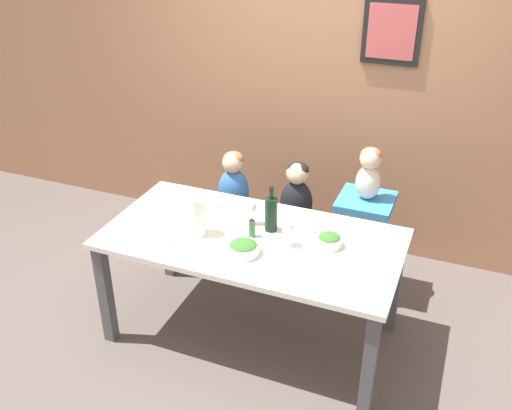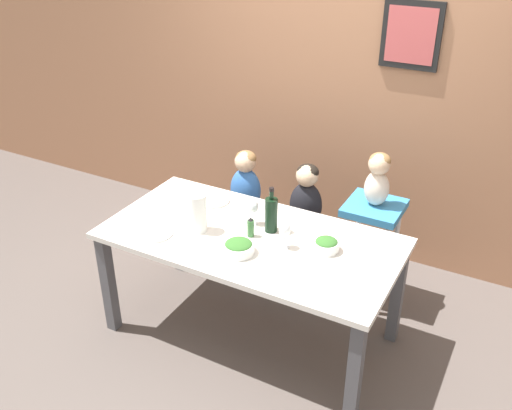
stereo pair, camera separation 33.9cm
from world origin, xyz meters
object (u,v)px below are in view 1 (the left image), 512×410
(wine_bottle, at_px, (271,213))
(chair_right_highchair, at_px, (364,219))
(person_child_left, at_px, (233,182))
(dinner_plate_front_left, at_px, (155,239))
(paper_towel_roll, at_px, (197,216))
(chair_far_left, at_px, (234,219))
(chair_far_center, at_px, (295,231))
(salad_bowl_large, at_px, (244,248))
(person_baby_right, at_px, (369,171))
(person_child_center, at_px, (297,194))
(salad_bowl_small, at_px, (329,240))
(dinner_plate_back_left, at_px, (207,203))
(wine_glass_far, at_px, (251,207))
(wine_glass_near, at_px, (288,229))

(wine_bottle, bearing_deg, chair_right_highchair, 53.02)
(chair_right_highchair, xyz_separation_m, person_child_left, (-0.98, 0.00, 0.10))
(dinner_plate_front_left, bearing_deg, person_child_left, 85.60)
(chair_right_highchair, xyz_separation_m, paper_towel_roll, (-0.85, -0.81, 0.27))
(chair_far_left, height_order, dinner_plate_front_left, dinner_plate_front_left)
(chair_far_center, height_order, salad_bowl_large, salad_bowl_large)
(chair_far_center, distance_m, person_baby_right, 0.76)
(person_child_left, distance_m, person_child_center, 0.49)
(person_child_left, distance_m, wine_bottle, 0.82)
(salad_bowl_small, bearing_deg, salad_bowl_large, -148.74)
(chair_far_center, relative_size, dinner_plate_back_left, 2.10)
(wine_glass_far, height_order, salad_bowl_large, wine_glass_far)
(dinner_plate_back_left, bearing_deg, chair_right_highchair, 25.12)
(person_baby_right, distance_m, wine_bottle, 0.77)
(chair_far_left, height_order, dinner_plate_back_left, dinner_plate_back_left)
(salad_bowl_large, bearing_deg, chair_right_highchair, 60.91)
(chair_right_highchair, distance_m, person_child_center, 0.50)
(person_child_left, xyz_separation_m, salad_bowl_large, (0.47, -0.91, 0.09))
(paper_towel_roll, height_order, dinner_plate_front_left, paper_towel_roll)
(wine_glass_near, distance_m, salad_bowl_small, 0.25)
(wine_bottle, distance_m, salad_bowl_large, 0.32)
(wine_glass_near, height_order, wine_glass_far, same)
(chair_far_center, xyz_separation_m, wine_bottle, (0.03, -0.61, 0.48))
(person_baby_right, distance_m, dinner_plate_back_left, 1.09)
(person_baby_right, distance_m, salad_bowl_large, 1.06)
(paper_towel_roll, bearing_deg, wine_glass_far, 42.30)
(person_child_center, distance_m, wine_bottle, 0.63)
(chair_far_left, relative_size, wine_glass_far, 2.79)
(person_baby_right, relative_size, dinner_plate_front_left, 1.68)
(chair_far_left, height_order, person_child_left, person_child_left)
(wine_bottle, xyz_separation_m, wine_glass_far, (-0.14, 0.02, -0.00))
(person_child_center, xyz_separation_m, dinner_plate_front_left, (-0.56, -0.98, 0.06))
(wine_glass_far, relative_size, salad_bowl_large, 0.89)
(wine_glass_far, bearing_deg, dinner_plate_back_left, 160.74)
(chair_far_left, xyz_separation_m, wine_glass_near, (0.67, -0.74, 0.48))
(wine_bottle, relative_size, salad_bowl_large, 1.60)
(chair_far_center, xyz_separation_m, salad_bowl_small, (0.41, -0.65, 0.40))
(chair_far_center, distance_m, person_child_left, 0.58)
(chair_far_center, bearing_deg, wine_bottle, -86.83)
(wine_glass_far, distance_m, dinner_plate_back_left, 0.41)
(chair_right_highchair, height_order, person_child_center, person_child_center)
(person_child_center, relative_size, salad_bowl_large, 2.60)
(wine_glass_near, bearing_deg, paper_towel_roll, -172.00)
(chair_far_left, bearing_deg, paper_towel_roll, -80.89)
(salad_bowl_small, height_order, dinner_plate_back_left, salad_bowl_small)
(salad_bowl_small, bearing_deg, chair_far_center, 122.33)
(chair_far_left, relative_size, person_child_center, 0.95)
(person_child_left, bearing_deg, salad_bowl_large, -62.79)
(person_child_left, distance_m, dinner_plate_front_left, 0.98)
(chair_far_center, xyz_separation_m, person_child_left, (-0.49, 0.00, 0.31))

